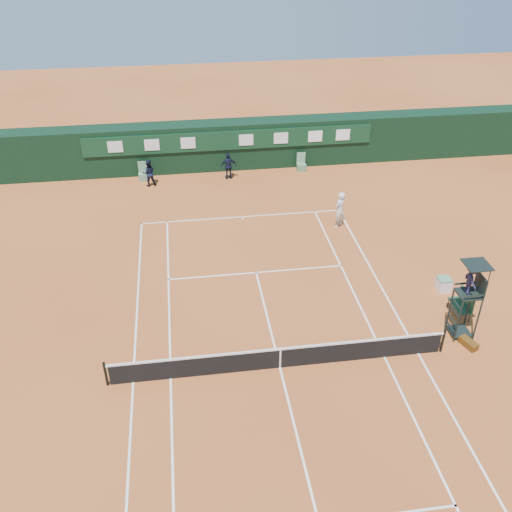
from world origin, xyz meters
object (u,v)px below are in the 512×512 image
(player_bench, at_px, (463,303))
(cooler, at_px, (444,284))
(tennis_net, at_px, (280,357))
(umpire_chair, at_px, (471,285))
(player, at_px, (340,210))

(player_bench, height_order, cooler, player_bench)
(tennis_net, height_order, umpire_chair, umpire_chair)
(tennis_net, distance_m, player, 11.31)
(player, bearing_deg, tennis_net, 22.93)
(umpire_chair, height_order, player_bench, umpire_chair)
(player_bench, bearing_deg, player, 111.79)
(cooler, bearing_deg, tennis_net, -154.76)
(player, bearing_deg, cooler, 75.82)
(tennis_net, xyz_separation_m, player_bench, (8.19, 2.10, 0.09))
(player_bench, relative_size, cooler, 1.86)
(player_bench, xyz_separation_m, player, (-3.21, 8.04, 0.41))
(cooler, bearing_deg, player, 116.72)
(player, bearing_deg, player_bench, 70.89)
(umpire_chair, relative_size, player_bench, 2.85)
(player_bench, bearing_deg, umpire_chair, -117.91)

